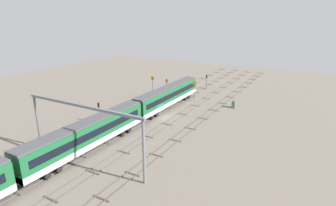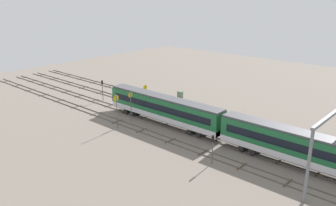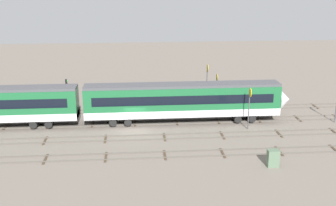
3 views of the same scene
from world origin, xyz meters
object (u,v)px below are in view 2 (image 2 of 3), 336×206
at_px(train, 300,148).
at_px(speed_sign_far_trackside, 145,93).
at_px(signal_light_trackside_approach, 212,145).
at_px(relay_cabinet, 180,95).
at_px(signal_light_trackside_departure, 102,87).
at_px(speed_sign_near_foreground, 131,103).
at_px(speed_sign_mid_trackside, 117,106).

bearing_deg(train, speed_sign_far_trackside, -5.54).
bearing_deg(speed_sign_far_trackside, train, 174.46).
distance_m(signal_light_trackside_approach, relay_cabinet, 30.15).
distance_m(speed_sign_far_trackside, signal_light_trackside_departure, 11.60).
bearing_deg(speed_sign_near_foreground, speed_sign_far_trackside, -66.72).
distance_m(train, speed_sign_near_foreground, 29.24).
bearing_deg(train, signal_light_trackside_approach, 37.29).
relative_size(speed_sign_mid_trackside, speed_sign_far_trackside, 1.16).
relative_size(speed_sign_near_foreground, speed_sign_far_trackside, 1.06).
relative_size(signal_light_trackside_departure, relay_cabinet, 2.55).
bearing_deg(speed_sign_near_foreground, relay_cabinet, -81.84).
xyz_separation_m(train, signal_light_trackside_approach, (9.07, 6.91, 0.08)).
distance_m(signal_light_trackside_approach, signal_light_trackside_departure, 35.23).
bearing_deg(signal_light_trackside_approach, relay_cabinet, -42.07).
relative_size(speed_sign_far_trackside, signal_light_trackside_departure, 1.17).
bearing_deg(speed_sign_far_trackside, relay_cabinet, -91.91).
bearing_deg(signal_light_trackside_approach, signal_light_trackside_departure, -14.01).
bearing_deg(speed_sign_mid_trackside, signal_light_trackside_departure, -30.03).
distance_m(speed_sign_near_foreground, relay_cabinet, 16.82).
bearing_deg(train, speed_sign_mid_trackside, 13.69).
xyz_separation_m(speed_sign_far_trackside, relay_cabinet, (-0.34, -10.18, -2.58)).
bearing_deg(speed_sign_mid_trackside, speed_sign_near_foreground, -80.74).
bearing_deg(speed_sign_near_foreground, signal_light_trackside_departure, -18.73).
bearing_deg(relay_cabinet, signal_light_trackside_approach, 137.93).
height_order(train, speed_sign_far_trackside, speed_sign_far_trackside).
distance_m(speed_sign_far_trackside, relay_cabinet, 10.50).
bearing_deg(signal_light_trackside_departure, signal_light_trackside_approach, 165.99).
relative_size(signal_light_trackside_approach, relay_cabinet, 2.44).
xyz_separation_m(signal_light_trackside_approach, relay_cabinet, (22.34, -20.16, -1.89)).
height_order(speed_sign_near_foreground, relay_cabinet, speed_sign_near_foreground).
height_order(speed_sign_near_foreground, speed_sign_mid_trackside, speed_sign_mid_trackside).
xyz_separation_m(speed_sign_near_foreground, signal_light_trackside_approach, (-19.98, 3.72, -0.72)).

